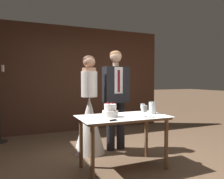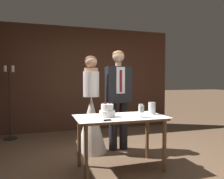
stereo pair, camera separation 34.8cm
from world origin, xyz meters
name	(u,v)px [view 2 (the right image)]	position (x,y,z in m)	size (l,w,h in m)	color
ground_plane	(118,166)	(0.00, 0.00, 0.00)	(40.00, 40.00, 0.00)	brown
wall_back	(86,79)	(0.00, 2.54, 1.29)	(4.53, 0.12, 2.59)	#472B1E
cake_table	(121,123)	(0.00, -0.09, 0.66)	(1.29, 0.71, 0.76)	brown
tiered_cake	(107,111)	(-0.19, -0.06, 0.84)	(0.22, 0.22, 0.20)	white
cake_knife	(112,120)	(-0.20, -0.35, 0.76)	(0.41, 0.12, 0.02)	silver
wine_glass_near	(141,107)	(0.30, -0.14, 0.88)	(0.06, 0.06, 0.17)	silver
wine_glass_middle	(141,110)	(0.24, -0.27, 0.87)	(0.08, 0.08, 0.16)	silver
hurricane_candle	(152,109)	(0.52, -0.05, 0.84)	(0.11, 0.11, 0.18)	silver
bride	(91,117)	(-0.25, 0.74, 0.62)	(0.54, 0.54, 1.70)	white
groom	(118,94)	(0.25, 0.74, 1.03)	(0.45, 0.25, 1.80)	black
candle_stand	(10,105)	(-1.74, 2.08, 0.74)	(0.28, 0.28, 1.58)	black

